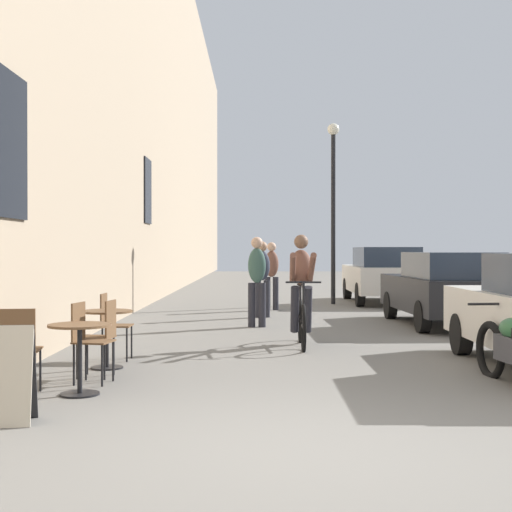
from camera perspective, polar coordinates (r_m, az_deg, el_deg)
ground_plane at (r=5.48m, az=3.91°, el=-15.11°), size 88.00×88.00×0.00m
building_facade_left at (r=20.17m, az=-8.98°, el=15.19°), size 0.54×68.00×13.19m
cafe_table_near at (r=7.59m, az=-13.52°, el=-6.73°), size 0.64×0.64×0.72m
cafe_chair_near_toward_street at (r=7.68m, az=-17.92°, el=-6.69°), size 0.43×0.43×0.89m
cafe_chair_near_toward_wall at (r=8.23m, az=-12.96°, el=-6.19°), size 0.44×0.44×0.89m
cafe_table_mid at (r=9.20m, az=-11.48°, el=-5.46°), size 0.64×0.64×0.72m
cafe_chair_mid_toward_street at (r=9.87m, az=-11.12°, el=-5.08°), size 0.39×0.39×0.89m
cafe_chair_mid_toward_wall at (r=8.57m, az=-11.84°, el=-5.93°), size 0.43×0.43×0.89m
sandwich_board_sign at (r=6.57m, az=-19.27°, el=-8.80°), size 0.59×0.43×0.84m
cyclist_on_bicycle at (r=11.16m, az=3.81°, el=-2.92°), size 0.52×1.76×1.74m
pedestrian_near at (r=13.77m, az=0.28°, el=-1.61°), size 0.37×0.28×1.72m
pedestrian_mid at (r=15.74m, az=0.70°, el=-1.48°), size 0.37×0.29×1.66m
pedestrian_far at (r=17.65m, az=1.45°, el=-1.26°), size 0.36×0.27×1.66m
street_lamp at (r=19.76m, az=6.32°, el=5.23°), size 0.32×0.32×4.90m
parked_car_second at (r=14.49m, az=14.90°, el=-2.43°), size 1.80×4.06×1.43m
parked_car_third at (r=20.31m, az=10.22°, el=-1.41°), size 1.88×4.36×1.54m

